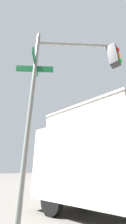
# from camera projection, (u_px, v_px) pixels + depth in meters

# --- Properties ---
(traffic_signal_near) EXTENTS (2.44, 2.32, 5.96)m
(traffic_signal_near) POSITION_uv_depth(u_px,v_px,m) (73.00, 76.00, 3.80)
(traffic_signal_near) COLOR slate
(traffic_signal_near) RESTS_ON ground_plane
(building_stucco) EXTENTS (15.79, 25.18, 11.98)m
(building_stucco) POSITION_uv_depth(u_px,v_px,m) (110.00, 148.00, 28.55)
(building_stucco) COLOR silver
(building_stucco) RESTS_ON ground_plane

